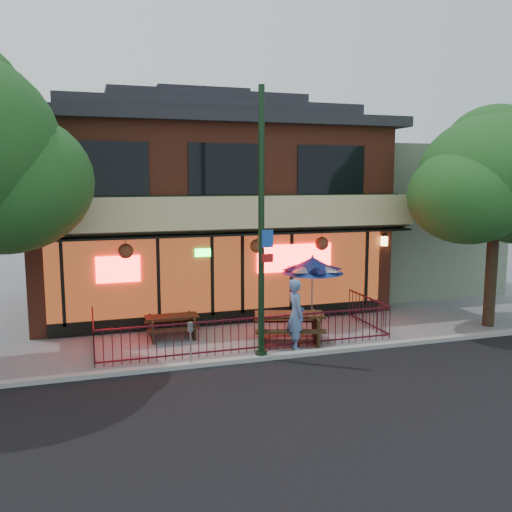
% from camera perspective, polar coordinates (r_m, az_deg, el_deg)
% --- Properties ---
extents(ground, '(80.00, 80.00, 0.00)m').
position_cam_1_polar(ground, '(14.89, 0.06, -10.27)').
color(ground, gray).
rests_on(ground, ground).
extents(asphalt_street, '(80.00, 11.00, 0.00)m').
position_cam_1_polar(asphalt_street, '(9.80, 11.36, -20.74)').
color(asphalt_street, black).
rests_on(asphalt_street, ground).
extents(curb, '(80.00, 0.25, 0.12)m').
position_cam_1_polar(curb, '(14.42, 0.66, -10.65)').
color(curb, '#999993').
rests_on(curb, ground).
extents(restaurant_building, '(12.96, 9.49, 8.05)m').
position_cam_1_polar(restaurant_building, '(21.03, -5.79, 6.53)').
color(restaurant_building, brown).
rests_on(restaurant_building, ground).
extents(neighbor_building, '(6.00, 7.00, 6.00)m').
position_cam_1_polar(neighbor_building, '(25.03, 14.63, 3.99)').
color(neighbor_building, slate).
rests_on(neighbor_building, ground).
extents(patio_fence, '(8.44, 2.62, 1.00)m').
position_cam_1_polar(patio_fence, '(15.17, -0.51, -7.44)').
color(patio_fence, '#430E19').
rests_on(patio_fence, ground).
extents(street_light, '(0.43, 0.32, 7.00)m').
position_cam_1_polar(street_light, '(13.83, 0.57, 1.68)').
color(street_light, black).
rests_on(street_light, ground).
extents(street_tree_right, '(4.80, 4.80, 7.02)m').
position_cam_1_polar(street_tree_right, '(18.67, 24.01, 8.23)').
color(street_tree_right, '#2F2417').
rests_on(street_tree_right, ground).
extents(picnic_table_left, '(1.58, 1.22, 0.67)m').
position_cam_1_polar(picnic_table_left, '(16.44, -8.84, -7.00)').
color(picnic_table_left, '#352213').
rests_on(picnic_table_left, ground).
extents(picnic_table_right, '(2.33, 2.02, 0.85)m').
position_cam_1_polar(picnic_table_right, '(15.81, 3.52, -7.09)').
color(picnic_table_right, '#372713').
rests_on(picnic_table_right, ground).
extents(patio_umbrella, '(2.00, 2.00, 2.28)m').
position_cam_1_polar(patio_umbrella, '(17.52, 5.96, -0.96)').
color(patio_umbrella, gray).
rests_on(patio_umbrella, ground).
extents(pedestrian, '(0.49, 0.73, 1.99)m').
position_cam_1_polar(pedestrian, '(15.08, 4.22, -6.13)').
color(pedestrian, '#597BB3').
rests_on(pedestrian, ground).
extents(parking_meter_near, '(0.13, 0.12, 1.16)m').
position_cam_1_polar(parking_meter_near, '(13.78, -6.91, -8.45)').
color(parking_meter_near, '#9C9EA5').
rests_on(parking_meter_near, ground).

